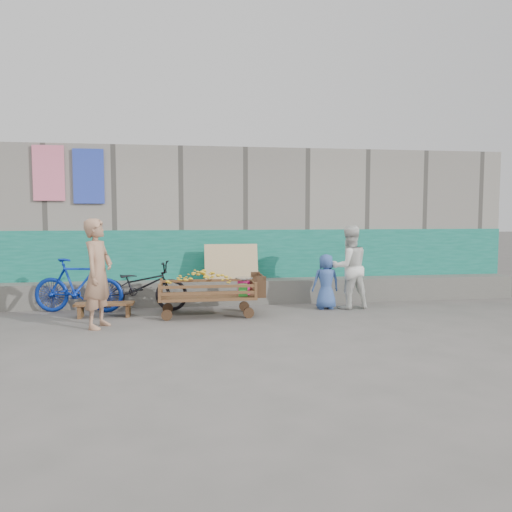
{
  "coord_description": "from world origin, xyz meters",
  "views": [
    {
      "loc": [
        -0.62,
        -7.06,
        1.68
      ],
      "look_at": [
        0.62,
        1.2,
        1.0
      ],
      "focal_mm": 35.0,
      "sensor_mm": 36.0,
      "label": 1
    }
  ],
  "objects": [
    {
      "name": "building_wall",
      "position": [
        -0.0,
        4.05,
        1.47
      ],
      "size": [
        12.0,
        3.5,
        3.0
      ],
      "color": "gray",
      "rests_on": "ground"
    },
    {
      "name": "child",
      "position": [
        1.93,
        1.53,
        0.5
      ],
      "size": [
        0.5,
        0.33,
        0.99
      ],
      "primitive_type": "imported",
      "rotation": [
        0.0,
        0.0,
        3.18
      ],
      "color": "#36579F",
      "rests_on": "ground"
    },
    {
      "name": "ground",
      "position": [
        0.0,
        0.0,
        0.0
      ],
      "size": [
        80.0,
        80.0,
        0.0
      ],
      "primitive_type": "plane",
      "color": "#55534E",
      "rests_on": "ground"
    },
    {
      "name": "vendor_man",
      "position": [
        -1.86,
        0.59,
        0.82
      ],
      "size": [
        0.55,
        0.69,
        1.64
      ],
      "primitive_type": "imported",
      "rotation": [
        0.0,
        0.0,
        1.26
      ],
      "color": "#A4775B",
      "rests_on": "ground"
    },
    {
      "name": "banana_cart",
      "position": [
        -0.24,
        1.23,
        0.5
      ],
      "size": [
        1.74,
        0.79,
        0.74
      ],
      "color": "#50381B",
      "rests_on": "ground"
    },
    {
      "name": "woman",
      "position": [
        2.36,
        1.53,
        0.75
      ],
      "size": [
        0.8,
        0.66,
        1.5
      ],
      "primitive_type": "imported",
      "rotation": [
        0.0,
        0.0,
        3.28
      ],
      "color": "white",
      "rests_on": "ground"
    },
    {
      "name": "bicycle_dark",
      "position": [
        -1.35,
        1.85,
        0.44
      ],
      "size": [
        1.74,
        0.82,
        0.88
      ],
      "primitive_type": "imported",
      "rotation": [
        0.0,
        0.0,
        1.43
      ],
      "color": "black",
      "rests_on": "ground"
    },
    {
      "name": "bicycle_blue",
      "position": [
        -2.39,
        1.85,
        0.47
      ],
      "size": [
        1.62,
        0.74,
        0.94
      ],
      "primitive_type": "imported",
      "rotation": [
        0.0,
        0.0,
        1.38
      ],
      "color": "#0B299C",
      "rests_on": "ground"
    },
    {
      "name": "bench",
      "position": [
        -1.9,
        1.38,
        0.18
      ],
      "size": [
        0.96,
        0.29,
        0.24
      ],
      "color": "#50381B",
      "rests_on": "ground"
    }
  ]
}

